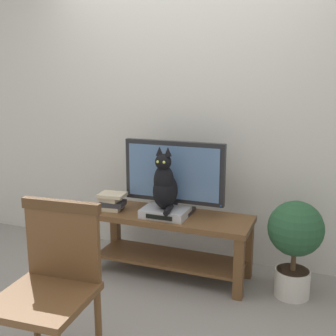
% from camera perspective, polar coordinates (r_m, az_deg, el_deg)
% --- Properties ---
extents(ground_plane, '(12.00, 12.00, 0.00)m').
position_cam_1_polar(ground_plane, '(3.11, -3.73, -18.30)').
color(ground_plane, gray).
extents(back_wall, '(7.00, 0.12, 2.80)m').
position_cam_1_polar(back_wall, '(3.64, 2.92, 9.44)').
color(back_wall, beige).
rests_on(back_wall, ground).
extents(tv_stand, '(1.30, 0.46, 0.51)m').
position_cam_1_polar(tv_stand, '(3.38, 0.31, -8.93)').
color(tv_stand, brown).
rests_on(tv_stand, ground).
extents(tv, '(0.83, 0.20, 0.58)m').
position_cam_1_polar(tv, '(3.31, 0.82, -0.96)').
color(tv, black).
rests_on(tv, tv_stand).
extents(media_box, '(0.36, 0.27, 0.07)m').
position_cam_1_polar(media_box, '(3.27, -0.31, -6.12)').
color(media_box, '#ADADB2').
rests_on(media_box, tv_stand).
extents(cat, '(0.19, 0.30, 0.50)m').
position_cam_1_polar(cat, '(3.20, -0.39, -2.35)').
color(cat, black).
rests_on(cat, media_box).
extents(wooden_chair, '(0.51, 0.51, 0.92)m').
position_cam_1_polar(wooden_chair, '(2.40, -15.67, -14.11)').
color(wooden_chair, brown).
rests_on(wooden_chair, ground).
extents(book_stack, '(0.24, 0.20, 0.14)m').
position_cam_1_polar(book_stack, '(3.46, -7.76, -4.56)').
color(book_stack, beige).
rests_on(book_stack, tv_stand).
extents(potted_plant, '(0.40, 0.40, 0.73)m').
position_cam_1_polar(potted_plant, '(3.16, 17.06, -9.28)').
color(potted_plant, beige).
rests_on(potted_plant, ground).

